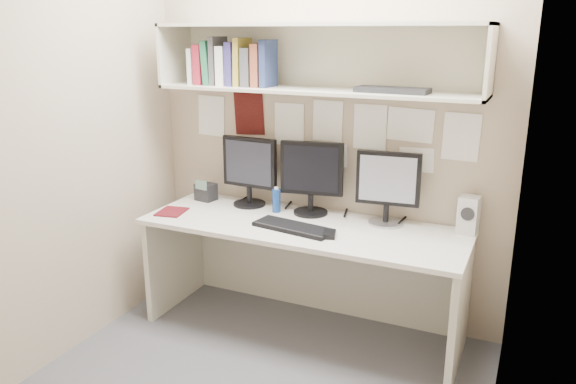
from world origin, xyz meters
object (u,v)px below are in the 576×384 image
at_px(monitor_right, 388,185).
at_px(desk_phone, 206,192).
at_px(monitor_center, 312,175).
at_px(speaker, 468,215).
at_px(monitor_left, 249,169).
at_px(keyboard, 293,227).
at_px(desk, 303,278).
at_px(maroon_notebook, 172,212).

relative_size(monitor_right, desk_phone, 2.88).
bearing_deg(monitor_right, desk_phone, 175.38).
relative_size(monitor_center, speaker, 2.11).
distance_m(monitor_right, speaker, 0.50).
height_order(monitor_center, monitor_right, monitor_center).
xyz_separation_m(monitor_left, keyboard, (0.47, -0.33, -0.24)).
relative_size(desk, speaker, 8.96).
relative_size(monitor_right, speaker, 2.02).
relative_size(monitor_left, monitor_center, 0.99).
distance_m(monitor_left, keyboard, 0.62).
bearing_deg(speaker, desk_phone, -172.39).
distance_m(keyboard, speaker, 1.03).
height_order(desk, monitor_center, monitor_center).
height_order(desk, speaker, speaker).
height_order(monitor_center, speaker, monitor_center).
bearing_deg(maroon_notebook, monitor_right, 5.07).
xyz_separation_m(monitor_left, monitor_right, (0.95, 0.00, -0.01)).
xyz_separation_m(monitor_center, monitor_right, (0.50, 0.00, -0.01)).
bearing_deg(monitor_left, monitor_center, 3.37).
xyz_separation_m(keyboard, maroon_notebook, (-0.85, -0.03, -0.01)).
height_order(keyboard, desk_phone, desk_phone).
height_order(monitor_right, maroon_notebook, monitor_right).
bearing_deg(monitor_right, maroon_notebook, -170.74).
relative_size(monitor_center, keyboard, 0.96).
bearing_deg(maroon_notebook, monitor_left, 33.35).
distance_m(monitor_center, speaker, 0.99).
height_order(speaker, maroon_notebook, speaker).
height_order(monitor_center, maroon_notebook, monitor_center).
relative_size(desk, desk_phone, 12.78).
xyz_separation_m(monitor_center, maroon_notebook, (-0.84, -0.37, -0.25)).
distance_m(monitor_left, desk_phone, 0.39).
bearing_deg(monitor_left, keyboard, -31.89).
relative_size(desk, monitor_right, 4.44).
bearing_deg(monitor_left, desk_phone, -170.80).
relative_size(maroon_notebook, desk_phone, 1.28).
xyz_separation_m(monitor_right, maroon_notebook, (-1.33, -0.37, -0.24)).
xyz_separation_m(monitor_right, desk_phone, (-1.28, -0.03, -0.19)).
relative_size(speaker, maroon_notebook, 1.11).
distance_m(monitor_left, monitor_center, 0.45).
height_order(desk, maroon_notebook, maroon_notebook).
height_order(speaker, desk_phone, speaker).
relative_size(desk, maroon_notebook, 9.96).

